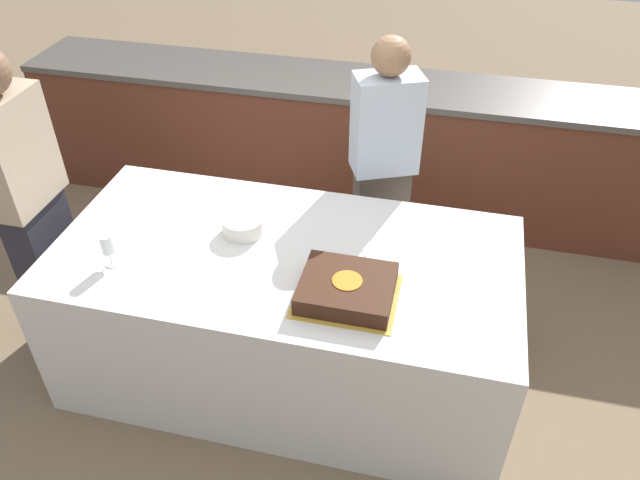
{
  "coord_description": "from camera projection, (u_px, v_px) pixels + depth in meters",
  "views": [
    {
      "loc": [
        0.66,
        -2.1,
        2.55
      ],
      "look_at": [
        0.17,
        0.0,
        0.87
      ],
      "focal_mm": 35.0,
      "sensor_mm": 36.0,
      "label": 1
    }
  ],
  "objects": [
    {
      "name": "wine_glass",
      "position": [
        107.0,
        245.0,
        2.69
      ],
      "size": [
        0.06,
        0.06,
        0.16
      ],
      "color": "white",
      "rests_on": "dining_table"
    },
    {
      "name": "dining_table",
      "position": [
        287.0,
        313.0,
        3.06
      ],
      "size": [
        2.12,
        1.06,
        0.77
      ],
      "color": "silver",
      "rests_on": "ground_plane"
    },
    {
      "name": "person_seated_left",
      "position": [
        29.0,
        202.0,
        3.01
      ],
      "size": [
        0.22,
        0.39,
        1.62
      ],
      "rotation": [
        0.0,
        0.0,
        1.57
      ],
      "color": "#282833",
      "rests_on": "ground_plane"
    },
    {
      "name": "side_plate_near_cake",
      "position": [
        382.0,
        252.0,
        2.82
      ],
      "size": [
        0.17,
        0.17,
        0.0
      ],
      "color": "white",
      "rests_on": "dining_table"
    },
    {
      "name": "ground_plane",
      "position": [
        289.0,
        366.0,
        3.3
      ],
      "size": [
        14.0,
        14.0,
        0.0
      ],
      "primitive_type": "plane",
      "color": "#7A664C"
    },
    {
      "name": "back_counter",
      "position": [
        351.0,
        144.0,
        4.25
      ],
      "size": [
        4.4,
        0.58,
        0.92
      ],
      "color": "#5B2D1E",
      "rests_on": "ground_plane"
    },
    {
      "name": "plate_stack",
      "position": [
        243.0,
        225.0,
        2.92
      ],
      "size": [
        0.2,
        0.2,
        0.08
      ],
      "color": "white",
      "rests_on": "dining_table"
    },
    {
      "name": "person_cutting_cake",
      "position": [
        383.0,
        172.0,
        3.32
      ],
      "size": [
        0.38,
        0.32,
        1.53
      ],
      "rotation": [
        0.0,
        0.0,
        -2.72
      ],
      "color": "#4C4238",
      "rests_on": "ground_plane"
    },
    {
      "name": "cake",
      "position": [
        347.0,
        289.0,
        2.57
      ],
      "size": [
        0.42,
        0.37,
        0.09
      ],
      "color": "gold",
      "rests_on": "dining_table"
    }
  ]
}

